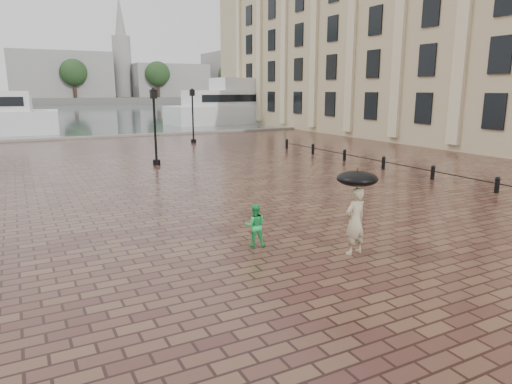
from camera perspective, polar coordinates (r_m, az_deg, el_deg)
ground at (r=14.20m, az=-8.67°, el=-5.54°), size 300.00×300.00×0.00m
harbour_water at (r=104.98m, az=-25.66°, el=9.03°), size 240.00×240.00×0.00m
quay_edge at (r=45.22m, az=-22.22°, el=6.14°), size 80.00×0.60×0.30m
far_shore at (r=172.88m, az=-26.72°, el=10.21°), size 300.00×60.00×2.00m
palace at (r=47.87m, az=27.80°, el=19.92°), size 21.00×76.00×23.00m
distant_skyline at (r=171.11m, az=-10.15°, el=14.16°), size 102.50×22.00×33.00m
far_trees at (r=150.94m, az=-26.81°, el=13.24°), size 188.00×8.00×13.50m
bollard_row at (r=26.90m, az=15.65°, el=3.63°), size 0.22×21.22×0.73m
street_lamps at (r=30.50m, az=-22.56°, el=7.80°), size 21.44×14.44×4.40m
adult_pedestrian at (r=12.65m, az=12.29°, el=-3.57°), size 0.72×0.51×1.86m
child_pedestrian at (r=13.04m, az=-0.13°, el=-4.19°), size 0.74×0.67×1.24m
ferry_far at (r=63.87m, az=-0.07°, el=10.89°), size 25.14×8.08×8.11m
umbrella at (r=12.38m, az=12.54°, el=1.64°), size 1.10×1.10×1.19m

